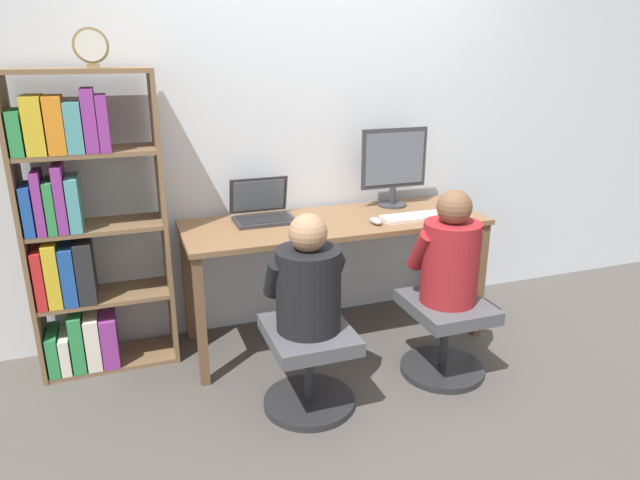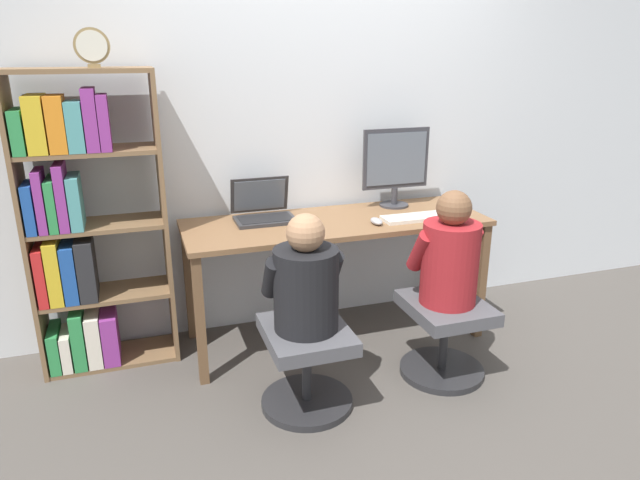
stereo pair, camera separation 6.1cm
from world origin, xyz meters
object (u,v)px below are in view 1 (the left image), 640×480
Objects in this scene: laptop at (263,212)px; desk_clock at (91,47)px; bookshelf at (78,233)px; keyboard at (418,216)px; office_chair_right at (309,360)px; office_chair_left at (445,330)px; desktop_monitor at (394,165)px; person_at_laptop at (308,282)px; person_at_monitor at (450,255)px.

desk_clock reaches higher than laptop.
keyboard is at bearing -7.81° from bookshelf.
office_chair_left is at bearing 3.45° from office_chair_right.
person_at_laptop is (-0.85, -0.82, -0.35)m from desktop_monitor.
desk_clock is at bearing -173.44° from laptop.
keyboard reaches higher than office_chair_right.
bookshelf is (-1.84, 0.72, 0.10)m from person_at_monitor.
person_at_monitor reaches higher than laptop.
bookshelf is at bearing 172.19° from keyboard.
office_chair_left is 0.81m from office_chair_right.
bookshelf reaches higher than person_at_laptop.
laptop is 0.21× the size of bookshelf.
laptop is at bearing 162.28° from keyboard.
office_chair_right is at bearing -149.18° from keyboard.
desktop_monitor reaches higher than person_at_laptop.
person_at_laptop is at bearing -135.88° from desktop_monitor.
office_chair_right is 0.92m from person_at_monitor.
laptop is 0.80m from person_at_laptop.
desktop_monitor is 0.89m from laptop.
office_chair_left is 2.52× the size of desk_clock.
person_at_laptop is at bearing -36.65° from bookshelf.
keyboard reaches higher than office_chair_left.
person_at_monitor is at bearing -21.22° from desk_clock.
desktop_monitor is 0.30× the size of bookshelf.
keyboard is at bearing 83.33° from person_at_monitor.
keyboard is 2.37× the size of desk_clock.
bookshelf is 8.76× the size of desk_clock.
office_chair_left is at bearing -21.35° from desk_clock.
person_at_monitor is (0.82, -0.74, -0.12)m from laptop.
desktop_monitor reaches higher than office_chair_right.
office_chair_left is at bearing 3.16° from person_at_laptop.
office_chair_right is (-0.85, -0.83, -0.78)m from desktop_monitor.
bookshelf reaches higher than office_chair_left.
office_chair_right is (-0.81, -0.05, 0.00)m from office_chair_left.
desk_clock is (-1.66, 0.64, 1.04)m from person_at_monitor.
person_at_laptop is at bearing 90.00° from office_chair_right.
keyboard is 0.94× the size of office_chair_left.
keyboard is 0.72× the size of person_at_monitor.
person_at_monitor reaches higher than keyboard.
laptop is at bearing 1.19° from bookshelf.
person_at_monitor is 3.28× the size of desk_clock.
person_at_laptop reaches higher than laptop.
desktop_monitor is 0.86× the size of person_at_laptop.
desktop_monitor is at bearing 86.86° from person_at_monitor.
person_at_monitor is 2.06m from desk_clock.
desktop_monitor is at bearing 92.08° from keyboard.
desktop_monitor is at bearing 2.20° from laptop.
bookshelf is at bearing -178.81° from laptop.
office_chair_left is at bearing -21.49° from bookshelf.
office_chair_right is at bearing -90.00° from person_at_laptop.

